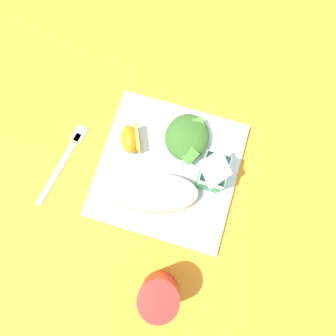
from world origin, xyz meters
name	(u,v)px	position (x,y,z in m)	size (l,w,h in m)	color
ground	(168,170)	(0.00, 0.00, 0.00)	(3.00, 3.00, 0.00)	orange
white_plate	(168,170)	(0.00, 0.00, 0.01)	(0.28, 0.28, 0.02)	silver
cheesy_pizza_bread	(156,193)	(0.06, -0.01, 0.03)	(0.12, 0.18, 0.04)	tan
green_salad_pile	(187,137)	(-0.07, 0.02, 0.04)	(0.11, 0.09, 0.04)	#336023
milk_carton	(213,172)	(-0.01, 0.08, 0.08)	(0.06, 0.05, 0.11)	#2D8451
orange_wedge_front	(131,139)	(-0.03, -0.09, 0.04)	(0.07, 0.06, 0.04)	orange
metal_fork	(65,158)	(0.04, -0.22, 0.00)	(0.19, 0.05, 0.01)	silver
drinking_red_cup	(159,295)	(0.23, 0.05, 0.05)	(0.07, 0.07, 0.10)	red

